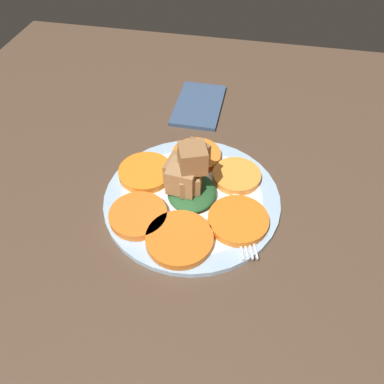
# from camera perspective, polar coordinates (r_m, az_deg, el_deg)

# --- Properties ---
(table_slab) EXTENTS (1.20, 1.20, 0.02)m
(table_slab) POSITION_cam_1_polar(r_m,az_deg,el_deg) (0.63, 0.00, -1.90)
(table_slab) COLOR #4C3828
(table_slab) RESTS_ON ground
(plate) EXTENTS (0.29, 0.29, 0.01)m
(plate) POSITION_cam_1_polar(r_m,az_deg,el_deg) (0.62, 0.00, -0.99)
(plate) COLOR #99B7D1
(plate) RESTS_ON table_slab
(carrot_slice_0) EXTENTS (0.09, 0.09, 0.01)m
(carrot_slice_0) POSITION_cam_1_polar(r_m,az_deg,el_deg) (0.58, 7.04, -4.28)
(carrot_slice_0) COLOR orange
(carrot_slice_0) RESTS_ON plate
(carrot_slice_1) EXTENTS (0.08, 0.08, 0.01)m
(carrot_slice_1) POSITION_cam_1_polar(r_m,az_deg,el_deg) (0.65, 6.80, 2.47)
(carrot_slice_1) COLOR orange
(carrot_slice_1) RESTS_ON plate
(carrot_slice_2) EXTENTS (0.09, 0.09, 0.01)m
(carrot_slice_2) POSITION_cam_1_polar(r_m,az_deg,el_deg) (0.68, 0.68, 5.60)
(carrot_slice_2) COLOR orange
(carrot_slice_2) RESTS_ON plate
(carrot_slice_3) EXTENTS (0.09, 0.09, 0.01)m
(carrot_slice_3) POSITION_cam_1_polar(r_m,az_deg,el_deg) (0.65, -7.08, 3.02)
(carrot_slice_3) COLOR orange
(carrot_slice_3) RESTS_ON plate
(carrot_slice_4) EXTENTS (0.09, 0.09, 0.01)m
(carrot_slice_4) POSITION_cam_1_polar(r_m,az_deg,el_deg) (0.59, -8.19, -3.53)
(carrot_slice_4) COLOR orange
(carrot_slice_4) RESTS_ON plate
(carrot_slice_5) EXTENTS (0.10, 0.10, 0.01)m
(carrot_slice_5) POSITION_cam_1_polar(r_m,az_deg,el_deg) (0.56, -1.58, -7.19)
(carrot_slice_5) COLOR orange
(carrot_slice_5) RESTS_ON plate
(center_pile) EXTENTS (0.09, 0.08, 0.10)m
(center_pile) POSITION_cam_1_polar(r_m,az_deg,el_deg) (0.59, -0.57, 2.37)
(center_pile) COLOR #235128
(center_pile) RESTS_ON plate
(fork) EXTENTS (0.20, 0.07, 0.00)m
(fork) POSITION_cam_1_polar(r_m,az_deg,el_deg) (0.60, 7.18, -2.59)
(fork) COLOR silver
(fork) RESTS_ON plate
(napkin) EXTENTS (0.16, 0.10, 0.01)m
(napkin) POSITION_cam_1_polar(r_m,az_deg,el_deg) (0.83, 1.06, 13.14)
(napkin) COLOR #334766
(napkin) RESTS_ON table_slab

